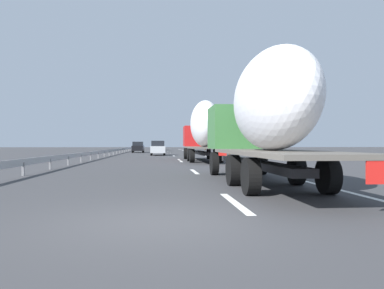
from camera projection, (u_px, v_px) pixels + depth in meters
The scene contains 21 objects.
ground_plane at pixel (159, 155), 46.54m from camera, with size 260.00×260.00×0.00m, color #38383A.
lane_stripe_0 at pixel (235, 203), 8.85m from camera, with size 3.20×0.20×0.01m, color white.
lane_stripe_1 at pixel (194, 172), 18.93m from camera, with size 3.20×0.20×0.01m, color white.
lane_stripe_2 at pixel (181, 161), 30.74m from camera, with size 3.20×0.20×0.01m, color white.
lane_stripe_3 at pixel (179, 160), 33.28m from camera, with size 3.20×0.20×0.01m, color white.
lane_stripe_4 at pixel (174, 156), 44.79m from camera, with size 3.20×0.20×0.01m, color white.
lane_stripe_5 at pixel (170, 153), 60.19m from camera, with size 3.20×0.20×0.01m, color white.
lane_stripe_6 at pixel (170, 153), 60.65m from camera, with size 3.20×0.20×0.01m, color white.
lane_stripe_7 at pixel (168, 151), 75.08m from camera, with size 3.20×0.20×0.01m, color white.
edge_line_right at pixel (198, 154), 52.01m from camera, with size 110.00×0.20×0.01m, color white.
truck_lead at pixel (203, 129), 30.44m from camera, with size 12.47×2.55×4.84m.
truck_trailing at pixel (263, 114), 12.90m from camera, with size 12.17×2.55×4.41m.
car_silver_hatch at pixel (158, 148), 46.94m from camera, with size 4.60×1.83×1.83m.
car_black_suv at pixel (138, 147), 61.73m from camera, with size 4.33×1.90×1.81m.
car_white_van at pixel (160, 146), 76.63m from camera, with size 4.68×1.84×1.99m.
car_blue_sedan at pixel (159, 146), 97.95m from camera, with size 4.34×1.84×1.83m.
road_sign at pixel (215, 137), 44.68m from camera, with size 0.10×0.90×3.32m.
tree_0 at pixel (205, 134), 90.33m from camera, with size 3.89×3.89×5.99m.
tree_1 at pixel (230, 123), 50.25m from camera, with size 2.57×2.57×6.75m.
tree_2 at pixel (229, 131), 59.37m from camera, with size 3.47×3.47×5.52m.
guardrail_median at pixel (113, 150), 48.99m from camera, with size 94.00×0.10×0.76m.
Camera 1 is at (-6.72, 0.01, 1.40)m, focal length 34.77 mm.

